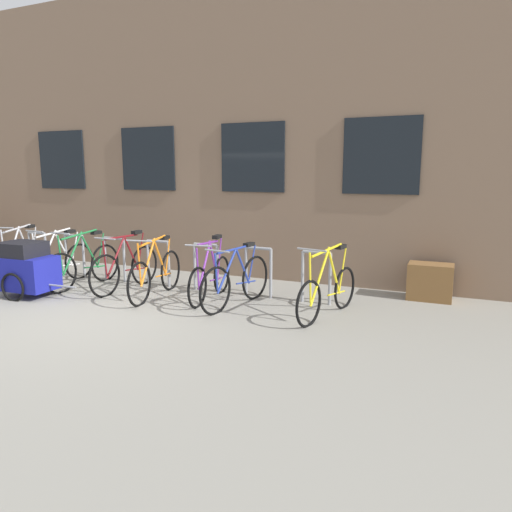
{
  "coord_description": "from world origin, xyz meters",
  "views": [
    {
      "loc": [
        4.92,
        -5.22,
        2.07
      ],
      "look_at": [
        1.96,
        1.6,
        0.75
      ],
      "focal_mm": 33.26,
      "sensor_mm": 36.0,
      "label": 1
    }
  ],
  "objects_px": {
    "bicycle_orange": "(156,274)",
    "bicycle_blue": "(237,281)",
    "bicycle_silver": "(22,259)",
    "bicycle_green": "(84,265)",
    "bicycle_maroon": "(126,268)",
    "bicycle_purple": "(210,277)",
    "bicycle_yellow": "(328,291)",
    "bicycle_white": "(58,263)",
    "bike_trailer": "(27,268)",
    "planter_box": "(430,282)"
  },
  "relations": [
    {
      "from": "bicycle_silver",
      "to": "bicycle_green",
      "type": "distance_m",
      "value": 1.62
    },
    {
      "from": "bicycle_purple",
      "to": "bicycle_white",
      "type": "distance_m",
      "value": 3.16
    },
    {
      "from": "bicycle_maroon",
      "to": "bike_trailer",
      "type": "bearing_deg",
      "value": -140.36
    },
    {
      "from": "bicycle_white",
      "to": "bicycle_blue",
      "type": "relative_size",
      "value": 0.97
    },
    {
      "from": "bicycle_yellow",
      "to": "bicycle_blue",
      "type": "xyz_separation_m",
      "value": [
        -1.46,
        -0.02,
        0.01
      ]
    },
    {
      "from": "bicycle_green",
      "to": "bicycle_yellow",
      "type": "bearing_deg",
      "value": -0.26
    },
    {
      "from": "bicycle_maroon",
      "to": "bicycle_purple",
      "type": "distance_m",
      "value": 1.69
    },
    {
      "from": "bicycle_silver",
      "to": "bicycle_green",
      "type": "xyz_separation_m",
      "value": [
        1.62,
        -0.04,
        0.02
      ]
    },
    {
      "from": "bicycle_purple",
      "to": "bicycle_white",
      "type": "height_order",
      "value": "bicycle_white"
    },
    {
      "from": "bicycle_orange",
      "to": "bicycle_yellow",
      "type": "relative_size",
      "value": 1.05
    },
    {
      "from": "bicycle_silver",
      "to": "bicycle_green",
      "type": "relative_size",
      "value": 0.91
    },
    {
      "from": "bicycle_silver",
      "to": "bike_trailer",
      "type": "relative_size",
      "value": 1.12
    },
    {
      "from": "bicycle_silver",
      "to": "bicycle_blue",
      "type": "bearing_deg",
      "value": -0.97
    },
    {
      "from": "bicycle_maroon",
      "to": "bicycle_purple",
      "type": "bearing_deg",
      "value": 0.93
    },
    {
      "from": "planter_box",
      "to": "bicycle_purple",
      "type": "bearing_deg",
      "value": -157.01
    },
    {
      "from": "bicycle_silver",
      "to": "bicycle_purple",
      "type": "distance_m",
      "value": 4.17
    },
    {
      "from": "bicycle_maroon",
      "to": "bicycle_blue",
      "type": "bearing_deg",
      "value": -3.59
    },
    {
      "from": "bicycle_blue",
      "to": "planter_box",
      "type": "relative_size",
      "value": 2.53
    },
    {
      "from": "bicycle_orange",
      "to": "bicycle_yellow",
      "type": "xyz_separation_m",
      "value": [
        2.93,
        0.07,
        -0.01
      ]
    },
    {
      "from": "bicycle_blue",
      "to": "bicycle_yellow",
      "type": "bearing_deg",
      "value": 0.75
    },
    {
      "from": "bicycle_white",
      "to": "bicycle_orange",
      "type": "distance_m",
      "value": 2.25
    },
    {
      "from": "bicycle_white",
      "to": "bicycle_purple",
      "type": "bearing_deg",
      "value": 2.69
    },
    {
      "from": "bicycle_silver",
      "to": "bike_trailer",
      "type": "distance_m",
      "value": 1.58
    },
    {
      "from": "bicycle_orange",
      "to": "bicycle_blue",
      "type": "distance_m",
      "value": 1.47
    },
    {
      "from": "bicycle_white",
      "to": "bicycle_green",
      "type": "xyz_separation_m",
      "value": [
        0.6,
        0.02,
        0.01
      ]
    },
    {
      "from": "bicycle_purple",
      "to": "bicycle_orange",
      "type": "height_order",
      "value": "bicycle_orange"
    },
    {
      "from": "bicycle_silver",
      "to": "bicycle_green",
      "type": "bearing_deg",
      "value": -1.43
    },
    {
      "from": "bicycle_silver",
      "to": "bicycle_blue",
      "type": "height_order",
      "value": "bicycle_silver"
    },
    {
      "from": "bicycle_purple",
      "to": "bicycle_orange",
      "type": "xyz_separation_m",
      "value": [
        -0.91,
        -0.22,
        0.02
      ]
    },
    {
      "from": "bicycle_orange",
      "to": "bicycle_blue",
      "type": "bearing_deg",
      "value": 2.09
    },
    {
      "from": "bicycle_white",
      "to": "bicycle_blue",
      "type": "bearing_deg",
      "value": -0.31
    },
    {
      "from": "bicycle_silver",
      "to": "planter_box",
      "type": "bearing_deg",
      "value": 11.3
    },
    {
      "from": "bicycle_purple",
      "to": "bicycle_yellow",
      "type": "relative_size",
      "value": 0.94
    },
    {
      "from": "bicycle_silver",
      "to": "planter_box",
      "type": "distance_m",
      "value": 7.64
    },
    {
      "from": "bicycle_white",
      "to": "bike_trailer",
      "type": "relative_size",
      "value": 1.17
    },
    {
      "from": "bicycle_maroon",
      "to": "bicycle_green",
      "type": "bearing_deg",
      "value": -173.26
    },
    {
      "from": "bicycle_blue",
      "to": "bicycle_purple",
      "type": "bearing_deg",
      "value": 163.22
    },
    {
      "from": "bicycle_green",
      "to": "bicycle_silver",
      "type": "bearing_deg",
      "value": 178.57
    },
    {
      "from": "bicycle_white",
      "to": "bicycle_blue",
      "type": "distance_m",
      "value": 3.72
    },
    {
      "from": "bicycle_orange",
      "to": "bicycle_green",
      "type": "relative_size",
      "value": 1.01
    },
    {
      "from": "bicycle_purple",
      "to": "bicycle_green",
      "type": "height_order",
      "value": "bicycle_green"
    },
    {
      "from": "bicycle_purple",
      "to": "bicycle_yellow",
      "type": "distance_m",
      "value": 2.02
    },
    {
      "from": "bicycle_purple",
      "to": "bicycle_white",
      "type": "xyz_separation_m",
      "value": [
        -3.16,
        -0.15,
        0.02
      ]
    },
    {
      "from": "bicycle_silver",
      "to": "bicycle_yellow",
      "type": "bearing_deg",
      "value": -0.56
    },
    {
      "from": "bicycle_orange",
      "to": "bicycle_blue",
      "type": "xyz_separation_m",
      "value": [
        1.47,
        0.05,
        -0.0
      ]
    },
    {
      "from": "bicycle_purple",
      "to": "bicycle_white",
      "type": "bearing_deg",
      "value": -177.31
    },
    {
      "from": "bicycle_orange",
      "to": "planter_box",
      "type": "relative_size",
      "value": 2.58
    },
    {
      "from": "bicycle_orange",
      "to": "bicycle_white",
      "type": "bearing_deg",
      "value": 178.12
    },
    {
      "from": "bicycle_maroon",
      "to": "bicycle_yellow",
      "type": "height_order",
      "value": "bicycle_yellow"
    },
    {
      "from": "bicycle_silver",
      "to": "bicycle_white",
      "type": "height_order",
      "value": "bicycle_silver"
    }
  ]
}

